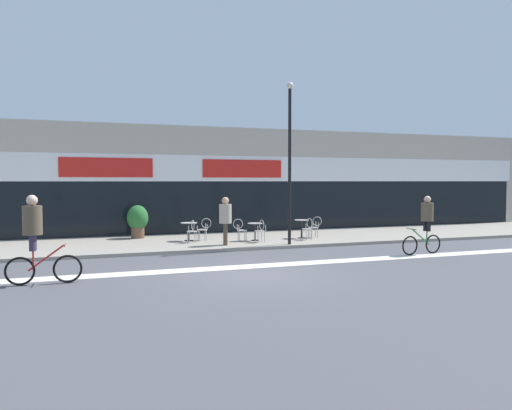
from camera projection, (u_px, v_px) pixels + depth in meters
ground_plane at (250, 275)px, 13.38m from camera, size 120.00×120.00×0.00m
sidewalk_slab at (191, 242)px, 20.19m from camera, size 40.00×5.50×0.12m
storefront_facade at (170, 181)px, 24.50m from camera, size 40.00×4.06×5.06m
bike_lane_stripe at (235, 267)px, 14.62m from camera, size 36.00×0.70×0.01m
bistro_table_0 at (189, 228)px, 20.05m from camera, size 0.67×0.67×0.74m
bistro_table_1 at (255, 228)px, 20.16m from camera, size 0.61×0.61×0.72m
bistro_table_2 at (302, 225)px, 21.01m from camera, size 0.60×0.60×0.78m
cafe_chair_0_near at (192, 230)px, 19.46m from camera, size 0.41×0.58×0.90m
cafe_chair_0_side at (204, 228)px, 20.26m from camera, size 0.58×0.42×0.90m
cafe_chair_1_near at (261, 229)px, 19.57m from camera, size 0.44×0.59×0.90m
cafe_chair_1_side at (240, 228)px, 19.95m from camera, size 0.59×0.44×0.90m
cafe_chair_2_near at (308, 227)px, 20.43m from camera, size 0.44×0.59×0.90m
cafe_chair_2_side at (315, 226)px, 21.22m from camera, size 0.60×0.45×0.90m
planter_pot at (138, 220)px, 21.02m from camera, size 0.88×0.88×1.39m
lamp_post at (290, 153)px, 18.84m from camera, size 0.26×0.26×6.13m
cyclist_0 at (35, 232)px, 12.13m from camera, size 1.79×0.50×2.20m
cyclist_1 at (426, 221)px, 17.22m from camera, size 1.69×0.52×2.02m
pedestrian_near_end at (225, 217)px, 18.75m from camera, size 0.57×0.57×1.81m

